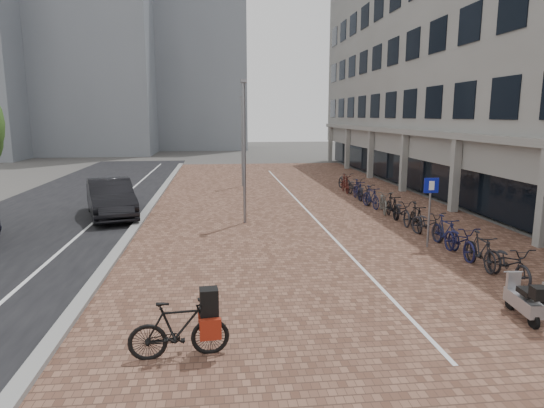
{
  "coord_description": "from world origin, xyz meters",
  "views": [
    {
      "loc": [
        -1.88,
        -10.22,
        4.34
      ],
      "look_at": [
        0.0,
        6.0,
        1.3
      ],
      "focal_mm": 31.34,
      "sensor_mm": 36.0,
      "label": 1
    }
  ],
  "objects_px": {
    "car_dark": "(111,198)",
    "hero_bike": "(179,328)",
    "parking_sign": "(430,202)",
    "scooter_back": "(523,299)"
  },
  "relations": [
    {
      "from": "car_dark",
      "to": "hero_bike",
      "type": "xyz_separation_m",
      "value": [
        3.87,
        -12.77,
        -0.25
      ]
    },
    {
      "from": "scooter_back",
      "to": "car_dark",
      "type": "bearing_deg",
      "value": 139.63
    },
    {
      "from": "parking_sign",
      "to": "scooter_back",
      "type": "bearing_deg",
      "value": -94.24
    },
    {
      "from": "car_dark",
      "to": "scooter_back",
      "type": "distance_m",
      "value": 16.31
    },
    {
      "from": "car_dark",
      "to": "hero_bike",
      "type": "height_order",
      "value": "car_dark"
    },
    {
      "from": "car_dark",
      "to": "parking_sign",
      "type": "relative_size",
      "value": 2.12
    },
    {
      "from": "hero_bike",
      "to": "parking_sign",
      "type": "height_order",
      "value": "parking_sign"
    },
    {
      "from": "scooter_back",
      "to": "parking_sign",
      "type": "bearing_deg",
      "value": 92.35
    },
    {
      "from": "car_dark",
      "to": "parking_sign",
      "type": "bearing_deg",
      "value": -45.98
    },
    {
      "from": "car_dark",
      "to": "hero_bike",
      "type": "relative_size",
      "value": 2.69
    }
  ]
}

